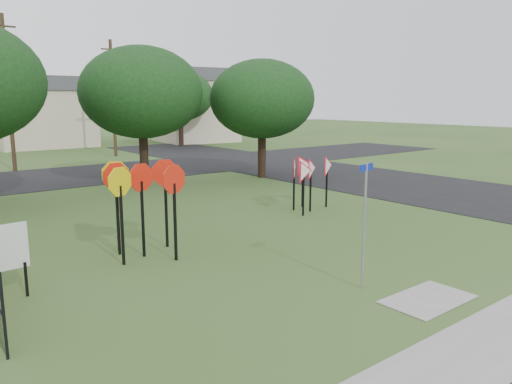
# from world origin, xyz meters

# --- Properties ---
(ground) EXTENTS (140.00, 140.00, 0.00)m
(ground) POSITION_xyz_m (0.00, 0.00, 0.00)
(ground) COLOR #2D4C1C
(street_right) EXTENTS (8.00, 50.00, 0.02)m
(street_right) POSITION_xyz_m (12.00, 10.00, 0.01)
(street_right) COLOR black
(street_right) RESTS_ON ground
(street_far) EXTENTS (60.00, 8.00, 0.02)m
(street_far) POSITION_xyz_m (0.00, 20.00, 0.01)
(street_far) COLOR black
(street_far) RESTS_ON ground
(curb_pad) EXTENTS (2.00, 1.20, 0.02)m
(curb_pad) POSITION_xyz_m (0.00, -2.40, 0.01)
(curb_pad) COLOR gray
(curb_pad) RESTS_ON ground
(street_name_sign) EXTENTS (0.58, 0.14, 2.84)m
(street_name_sign) POSITION_xyz_m (-0.58, -1.08, 1.64)
(street_name_sign) COLOR gray
(street_name_sign) RESTS_ON ground
(stop_sign_cluster) EXTENTS (2.41, 2.11, 2.57)m
(stop_sign_cluster) POSITION_xyz_m (-3.39, 4.26, 1.90)
(stop_sign_cluster) COLOR black
(stop_sign_cluster) RESTS_ON ground
(yield_sign_cluster) EXTENTS (2.68, 1.35, 2.11)m
(yield_sign_cluster) POSITION_xyz_m (4.14, 5.51, 1.56)
(yield_sign_cluster) COLOR black
(yield_sign_cluster) RESTS_ON ground
(far_pole_a) EXTENTS (1.40, 0.24, 9.00)m
(far_pole_a) POSITION_xyz_m (-2.00, 24.00, 4.60)
(far_pole_a) COLOR #41311E
(far_pole_a) RESTS_ON ground
(far_pole_b) EXTENTS (1.40, 0.24, 8.50)m
(far_pole_b) POSITION_xyz_m (6.00, 28.00, 4.35)
(far_pole_b) COLOR #41311E
(far_pole_b) RESTS_ON ground
(house_mid) EXTENTS (8.40, 8.40, 6.20)m
(house_mid) POSITION_xyz_m (4.00, 40.00, 3.15)
(house_mid) COLOR beige
(house_mid) RESTS_ON ground
(house_right) EXTENTS (8.30, 8.30, 7.20)m
(house_right) POSITION_xyz_m (18.00, 36.00, 3.65)
(house_right) COLOR beige
(house_right) RESTS_ON ground
(tree_near_mid) EXTENTS (6.00, 6.00, 6.80)m
(tree_near_mid) POSITION_xyz_m (2.00, 15.00, 4.54)
(tree_near_mid) COLOR black
(tree_near_mid) RESTS_ON ground
(tree_near_right) EXTENTS (5.60, 5.60, 6.33)m
(tree_near_right) POSITION_xyz_m (8.00, 13.00, 4.22)
(tree_near_right) COLOR black
(tree_near_right) RESTS_ON ground
(tree_far_right) EXTENTS (6.00, 6.00, 6.80)m
(tree_far_right) POSITION_xyz_m (14.00, 32.00, 4.54)
(tree_far_right) COLOR black
(tree_far_right) RESTS_ON ground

